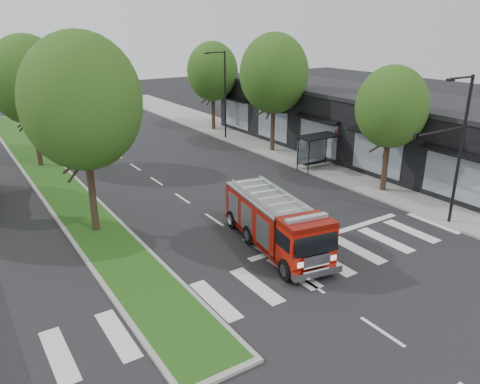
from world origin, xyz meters
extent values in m
plane|color=black|center=(0.00, 0.00, 0.00)|extent=(140.00, 140.00, 0.00)
cube|color=gray|center=(12.50, 10.00, 0.07)|extent=(5.00, 80.00, 0.15)
cube|color=gray|center=(-6.00, 18.00, 0.07)|extent=(3.00, 50.00, 0.14)
cube|color=#254413|center=(-6.00, 18.00, 0.14)|extent=(2.60, 49.50, 0.02)
cube|color=black|center=(17.00, 10.00, 2.50)|extent=(8.00, 30.00, 5.00)
cylinder|color=black|center=(9.80, 7.40, 1.25)|extent=(0.08, 0.08, 2.50)
cylinder|color=black|center=(12.60, 7.40, 1.25)|extent=(0.08, 0.08, 2.50)
cylinder|color=black|center=(9.80, 8.60, 1.25)|extent=(0.08, 0.08, 2.50)
cylinder|color=black|center=(12.60, 8.60, 1.25)|extent=(0.08, 0.08, 2.50)
cube|color=black|center=(11.20, 8.00, 2.55)|extent=(3.20, 1.60, 0.12)
cube|color=#8C99A5|center=(11.20, 8.70, 1.30)|extent=(2.80, 0.04, 1.80)
cube|color=black|center=(11.20, 8.00, 0.55)|extent=(2.40, 0.40, 0.08)
cylinder|color=black|center=(11.50, 2.00, 1.87)|extent=(0.36, 0.36, 3.74)
ellipsoid|color=#1A3D10|center=(11.50, 2.00, 5.53)|extent=(4.40, 4.40, 5.06)
cylinder|color=black|center=(11.50, 14.00, 2.20)|extent=(0.36, 0.36, 4.40)
ellipsoid|color=#1A3D10|center=(11.50, 14.00, 6.50)|extent=(5.60, 5.60, 6.44)
cylinder|color=black|center=(11.50, 24.00, 1.98)|extent=(0.36, 0.36, 3.96)
ellipsoid|color=#1A3D10|center=(11.50, 24.00, 5.85)|extent=(5.00, 5.00, 5.75)
cylinder|color=black|center=(-6.00, 6.00, 2.31)|extent=(0.36, 0.36, 4.62)
ellipsoid|color=#1A3D10|center=(-6.00, 6.00, 6.83)|extent=(5.80, 5.80, 6.67)
cylinder|color=black|center=(-6.00, 20.00, 2.20)|extent=(0.36, 0.36, 4.40)
ellipsoid|color=#1A3D10|center=(-6.00, 20.00, 6.50)|extent=(5.60, 5.60, 6.44)
cylinder|color=black|center=(10.50, -3.50, 4.00)|extent=(0.16, 0.16, 8.00)
cylinder|color=black|center=(9.60, -3.50, 7.90)|extent=(1.80, 0.10, 0.10)
cube|color=black|center=(8.70, -3.50, 7.85)|extent=(0.45, 0.20, 0.12)
cylinder|color=black|center=(8.50, -3.50, 5.40)|extent=(4.00, 0.10, 0.10)
imported|color=black|center=(6.70, -3.50, 5.00)|extent=(0.18, 0.22, 1.10)
cylinder|color=black|center=(10.50, 20.00, 4.00)|extent=(0.16, 0.16, 8.00)
cylinder|color=black|center=(9.60, 20.00, 7.90)|extent=(1.80, 0.10, 0.10)
cube|color=black|center=(8.70, 20.00, 7.85)|extent=(0.45, 0.20, 0.12)
cube|color=#670C05|center=(0.86, -0.48, 0.45)|extent=(3.44, 7.80, 0.22)
cube|color=#9F1308|center=(0.98, 0.22, 1.39)|extent=(3.15, 6.03, 1.79)
cube|color=#9F1308|center=(0.41, -3.23, 1.39)|extent=(2.47, 1.96, 1.88)
cube|color=#B2B2B7|center=(0.98, 0.22, 2.33)|extent=(3.15, 6.03, 0.11)
cylinder|color=#B2B2B7|center=(0.18, 0.36, 2.51)|extent=(0.96, 5.32, 0.09)
cylinder|color=#B2B2B7|center=(1.77, 0.09, 2.51)|extent=(0.96, 5.32, 0.09)
cube|color=silver|center=(0.24, -4.24, 0.54)|extent=(2.35, 0.69, 0.31)
cube|color=#8C99A5|center=(0.41, -3.23, 2.60)|extent=(2.00, 0.63, 0.16)
cylinder|color=black|center=(-0.65, -3.32, 0.49)|extent=(0.47, 1.02, 0.99)
cylinder|color=black|center=(1.38, -3.66, 0.49)|extent=(0.47, 1.02, 0.99)
cylinder|color=black|center=(-0.04, 0.39, 0.49)|extent=(0.47, 1.02, 0.99)
cylinder|color=black|center=(2.00, 0.06, 0.49)|extent=(0.47, 1.02, 0.99)
cylinder|color=black|center=(0.31, 2.52, 0.49)|extent=(0.47, 1.02, 0.99)
cylinder|color=black|center=(2.35, 2.18, 0.49)|extent=(0.47, 1.02, 0.99)
camera|label=1|loc=(-11.88, -16.95, 10.43)|focal=35.00mm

